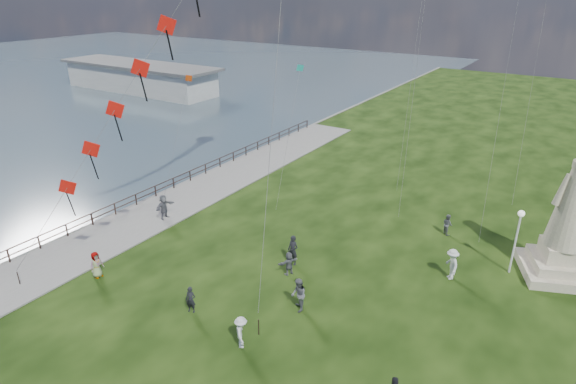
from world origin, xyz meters
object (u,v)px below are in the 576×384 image
Objects in this scene: statue at (567,229)px; person_10 at (96,265)px; person_6 at (293,250)px; person_1 at (298,295)px; person_5 at (164,208)px; person_8 at (452,264)px; person_0 at (191,300)px; person_2 at (241,332)px; person_7 at (447,224)px; pier_pavilion at (139,77)px; lamppost at (518,228)px; person_11 at (289,263)px.

statue reaches higher than person_10.
person_6 reaches higher than person_10.
person_1 is 14.37m from person_5.
person_8 reaches higher than person_10.
person_2 is at bearing -27.86° from person_0.
person_7 is 0.90× the size of person_10.
person_2 is (52.30, -40.11, -1.01)m from pier_pavilion.
person_1 is at bearing 115.23° from person_7.
person_0 is at bearing -135.63° from lamppost.
person_5 is at bearing -114.89° from person_8.
person_0 is 0.81× the size of person_5.
person_7 is (57.29, -23.51, -1.11)m from pier_pavilion.
person_7 is at bearing 145.42° from statue.
person_11 is at bearing -178.17° from person_1.
person_7 is (4.99, 16.60, -0.09)m from person_2.
person_5 is (39.27, -32.46, -0.92)m from pier_pavilion.
statue is 15.85m from person_6.
person_8 is (1.74, -5.39, 0.22)m from person_7.
person_7 is at bearing -39.83° from person_10.
person_2 is at bearing -72.07° from person_6.
person_7 is at bearing -64.23° from person_5.
person_6 is 9.35m from person_8.
lamppost reaches higher than person_7.
person_8 reaches higher than person_7.
person_10 is (-6.95, -0.53, 0.07)m from person_0.
person_8 is (19.76, 3.55, 0.03)m from person_5.
pier_pavilion is 18.16× the size of person_2.
person_6 is at bearing -26.17° from person_2.
person_10 is at bearing -164.06° from person_5.
person_6 is (11.16, -0.10, 0.03)m from person_5.
pier_pavilion is 50.95m from person_5.
person_1 is 13.44m from person_7.
person_5 reaches higher than person_0.
person_5 is (-13.03, 7.65, 0.10)m from person_2.
statue reaches higher than person_8.
person_8 is (-5.23, -3.81, -2.08)m from statue.
lamppost reaches higher than person_1.
person_5 is at bearing -71.03° from person_11.
person_7 is at bearing 148.23° from lamppost.
pier_pavilion is 60.03m from person_6.
person_0 is 3.90m from person_2.
person_7 is 1.00× the size of person_11.
person_8 is at bearing 102.31° from person_1.
statue is 4.92× the size of person_10.
pier_pavilion is at bearing 50.03° from person_10.
pier_pavilion is 15.64× the size of person_6.
person_2 is 10.80m from person_10.
person_2 is at bearing -124.75° from lamppost.
person_2 is (-11.96, -15.02, -2.21)m from statue.
person_5 is (-24.99, -7.37, -2.11)m from statue.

